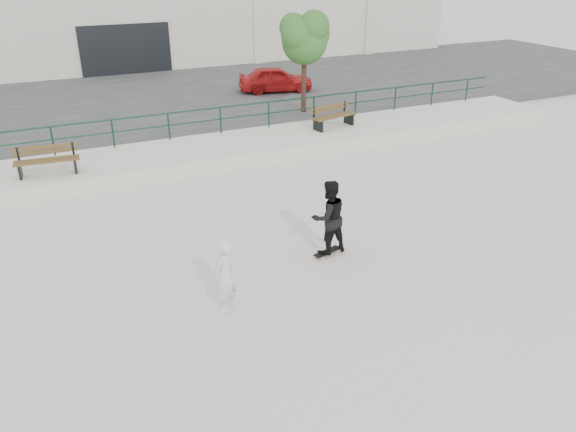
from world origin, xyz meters
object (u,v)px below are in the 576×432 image
seated_skater (225,276)px  bench_left (47,160)px  tree (305,36)px  standing_skater (329,217)px  skateboard (327,252)px  red_car (276,79)px  bench_right (333,116)px

seated_skater → bench_left: bearing=-105.8°
tree → standing_skater: 12.17m
skateboard → seated_skater: size_ratio=0.49×
tree → red_car: 4.78m
standing_skater → bench_left: bearing=-54.5°
bench_left → seated_skater: bearing=-66.6°
bench_left → red_car: (11.10, 7.38, 0.18)m
tree → skateboard: tree is taller
red_car → standing_skater: 15.78m
tree → skateboard: size_ratio=5.24×
tree → red_car: (0.44, 4.02, -2.54)m
bench_right → standing_skater: size_ratio=1.07×
skateboard → standing_skater: bearing=74.4°
tree → seated_skater: size_ratio=2.56×
red_car → seated_skater: size_ratio=2.20×
red_car → bench_right: bearing=-170.6°
bench_right → red_car: (0.52, 6.68, 0.18)m
bench_left → bench_right: (10.58, 0.70, 0.00)m
skateboard → red_car: bearing=55.0°
tree → red_car: tree is taller
skateboard → bench_left: bearing=112.3°
standing_skater → seated_skater: bearing=18.5°
bench_left → bench_right: 10.60m
bench_right → tree: 3.81m
bench_right → skateboard: 9.51m
bench_right → red_car: red_car is taller
tree → seated_skater: (-7.87, -12.04, -2.84)m
bench_left → bench_right: bearing=9.3°
tree → skateboard: 12.41m
tree → standing_skater: bearing=-113.9°
skateboard → seated_skater: (-3.06, -1.18, 0.75)m
standing_skater → seated_skater: standing_skater is taller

